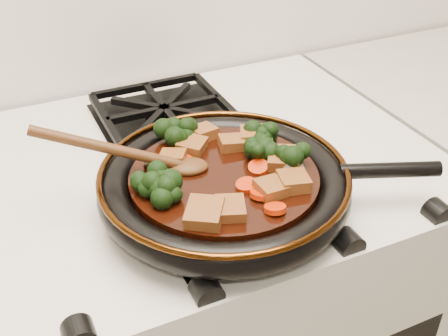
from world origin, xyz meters
name	(u,v)px	position (x,y,z in m)	size (l,w,h in m)	color
burner_grate_front	(232,199)	(0.00, 1.55, 0.91)	(0.23, 0.23, 0.03)	black
burner_grate_back	(165,113)	(0.00, 1.83, 0.91)	(0.23, 0.23, 0.03)	black
skillet	(226,184)	(-0.01, 1.55, 0.94)	(0.46, 0.35, 0.05)	black
braising_sauce	(224,181)	(-0.01, 1.55, 0.95)	(0.26, 0.26, 0.02)	black
tofu_cube_0	(284,160)	(0.07, 1.54, 0.97)	(0.04, 0.04, 0.02)	brown
tofu_cube_1	(293,182)	(0.06, 1.49, 0.97)	(0.04, 0.04, 0.02)	brown
tofu_cube_2	(205,215)	(-0.08, 1.47, 0.97)	(0.04, 0.05, 0.02)	brown
tofu_cube_3	(173,159)	(-0.07, 1.61, 0.97)	(0.04, 0.03, 0.02)	brown
tofu_cube_4	(270,189)	(0.02, 1.48, 0.97)	(0.04, 0.04, 0.02)	brown
tofu_cube_5	(230,210)	(-0.04, 1.47, 0.97)	(0.04, 0.04, 0.02)	brown
tofu_cube_6	(254,137)	(0.06, 1.61, 0.97)	(0.04, 0.04, 0.02)	brown
tofu_cube_7	(192,146)	(-0.03, 1.62, 0.97)	(0.04, 0.04, 0.02)	brown
tofu_cube_8	(203,133)	(0.00, 1.65, 0.97)	(0.04, 0.03, 0.02)	brown
tofu_cube_9	(232,144)	(0.03, 1.61, 0.97)	(0.04, 0.03, 0.02)	brown
broccoli_floret_0	(152,184)	(-0.11, 1.55, 0.97)	(0.06, 0.06, 0.06)	black
broccoli_floret_1	(183,135)	(-0.03, 1.66, 0.97)	(0.06, 0.06, 0.05)	black
broccoli_floret_2	(163,181)	(-0.10, 1.56, 0.97)	(0.06, 0.06, 0.05)	black
broccoli_floret_3	(293,159)	(0.08, 1.53, 0.97)	(0.06, 0.06, 0.06)	black
broccoli_floret_4	(176,137)	(-0.04, 1.65, 0.97)	(0.06, 0.06, 0.05)	black
broccoli_floret_5	(268,140)	(0.08, 1.59, 0.97)	(0.05, 0.05, 0.05)	black
broccoli_floret_6	(261,156)	(0.05, 1.56, 0.97)	(0.06, 0.06, 0.05)	black
broccoli_floret_7	(169,190)	(-0.10, 1.53, 0.97)	(0.06, 0.06, 0.06)	black
broccoli_floret_8	(264,136)	(0.08, 1.61, 0.97)	(0.06, 0.06, 0.05)	black
broccoli_floret_9	(261,153)	(0.05, 1.56, 0.97)	(0.05, 0.05, 0.05)	black
carrot_coin_0	(185,161)	(-0.05, 1.60, 0.96)	(0.03, 0.03, 0.01)	red
carrot_coin_1	(246,185)	(0.00, 1.51, 0.96)	(0.03, 0.03, 0.01)	red
carrot_coin_2	(258,167)	(0.03, 1.54, 0.96)	(0.03, 0.03, 0.01)	red
carrot_coin_3	(261,194)	(0.01, 1.48, 0.96)	(0.03, 0.03, 0.01)	red
carrot_coin_4	(275,209)	(0.01, 1.45, 0.96)	(0.03, 0.03, 0.01)	red
mushroom_slice_0	(198,138)	(-0.01, 1.64, 0.97)	(0.03, 0.03, 0.01)	brown
mushroom_slice_1	(294,172)	(0.07, 1.51, 0.97)	(0.03, 0.03, 0.01)	brown
mushroom_slice_2	(157,163)	(-0.09, 1.61, 0.97)	(0.04, 0.04, 0.01)	brown
wooden_spoon	(147,157)	(-0.10, 1.60, 0.98)	(0.14, 0.07, 0.21)	#4B2810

